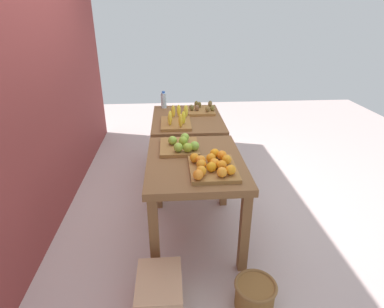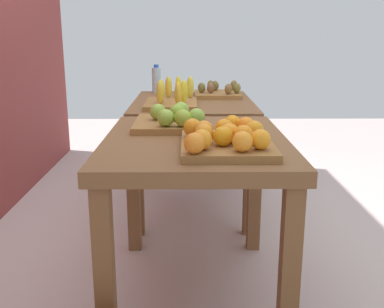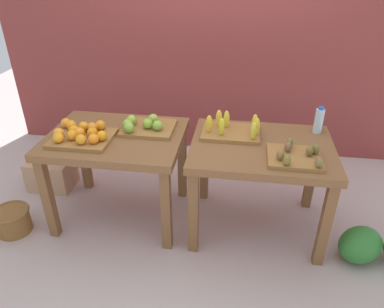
{
  "view_description": "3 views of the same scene",
  "coord_description": "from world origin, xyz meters",
  "px_view_note": "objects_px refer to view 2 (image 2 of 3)",
  "views": [
    {
      "loc": [
        -2.86,
        0.19,
        1.87
      ],
      "look_at": [
        -0.02,
        -0.01,
        0.56
      ],
      "focal_mm": 28.85,
      "sensor_mm": 36.0,
      "label": 1
    },
    {
      "loc": [
        -2.53,
        0.03,
        1.21
      ],
      "look_at": [
        -0.04,
        0.01,
        0.55
      ],
      "focal_mm": 42.91,
      "sensor_mm": 36.0,
      "label": 2
    },
    {
      "loc": [
        0.39,
        -2.38,
        2.03
      ],
      "look_at": [
        0.03,
        0.04,
        0.62
      ],
      "focal_mm": 33.97,
      "sensor_mm": 36.0,
      "label": 3
    }
  ],
  "objects_px": {
    "display_table_left": "(195,162)",
    "watermelon_pile": "(220,155)",
    "display_table_right": "(193,117)",
    "banana_crate": "(172,99)",
    "apple_bin": "(173,120)",
    "water_bottle": "(156,80)",
    "orange_bin": "(226,138)",
    "kiwi_bin": "(218,92)"
  },
  "relations": [
    {
      "from": "display_table_left",
      "to": "watermelon_pile",
      "type": "relative_size",
      "value": 1.44
    },
    {
      "from": "display_table_right",
      "to": "banana_crate",
      "type": "distance_m",
      "value": 0.31
    },
    {
      "from": "apple_bin",
      "to": "banana_crate",
      "type": "distance_m",
      "value": 0.67
    },
    {
      "from": "display_table_left",
      "to": "water_bottle",
      "type": "xyz_separation_m",
      "value": [
        1.54,
        0.27,
        0.21
      ]
    },
    {
      "from": "apple_bin",
      "to": "watermelon_pile",
      "type": "relative_size",
      "value": 0.55
    },
    {
      "from": "apple_bin",
      "to": "water_bottle",
      "type": "height_order",
      "value": "water_bottle"
    },
    {
      "from": "orange_bin",
      "to": "apple_bin",
      "type": "xyz_separation_m",
      "value": [
        0.43,
        0.22,
        -0.01
      ]
    },
    {
      "from": "kiwi_bin",
      "to": "water_bottle",
      "type": "distance_m",
      "value": 0.51
    },
    {
      "from": "display_table_left",
      "to": "banana_crate",
      "type": "distance_m",
      "value": 0.91
    },
    {
      "from": "display_table_right",
      "to": "display_table_left",
      "type": "bearing_deg",
      "value": 180.0
    },
    {
      "from": "orange_bin",
      "to": "display_table_left",
      "type": "bearing_deg",
      "value": 28.38
    },
    {
      "from": "display_table_left",
      "to": "orange_bin",
      "type": "height_order",
      "value": "orange_bin"
    },
    {
      "from": "banana_crate",
      "to": "kiwi_bin",
      "type": "bearing_deg",
      "value": -35.06
    },
    {
      "from": "kiwi_bin",
      "to": "water_bottle",
      "type": "bearing_deg",
      "value": 65.44
    },
    {
      "from": "orange_bin",
      "to": "apple_bin",
      "type": "relative_size",
      "value": 1.13
    },
    {
      "from": "display_table_left",
      "to": "watermelon_pile",
      "type": "distance_m",
      "value": 2.12
    },
    {
      "from": "display_table_right",
      "to": "orange_bin",
      "type": "bearing_deg",
      "value": -175.01
    },
    {
      "from": "display_table_left",
      "to": "orange_bin",
      "type": "bearing_deg",
      "value": -151.62
    },
    {
      "from": "banana_crate",
      "to": "water_bottle",
      "type": "relative_size",
      "value": 2.07
    },
    {
      "from": "orange_bin",
      "to": "kiwi_bin",
      "type": "xyz_separation_m",
      "value": [
        1.55,
        -0.07,
        -0.02
      ]
    },
    {
      "from": "kiwi_bin",
      "to": "water_bottle",
      "type": "xyz_separation_m",
      "value": [
        0.21,
        0.46,
        0.07
      ]
    },
    {
      "from": "apple_bin",
      "to": "water_bottle",
      "type": "relative_size",
      "value": 1.88
    },
    {
      "from": "orange_bin",
      "to": "watermelon_pile",
      "type": "bearing_deg",
      "value": -3.59
    },
    {
      "from": "orange_bin",
      "to": "banana_crate",
      "type": "height_order",
      "value": "banana_crate"
    },
    {
      "from": "apple_bin",
      "to": "water_bottle",
      "type": "bearing_deg",
      "value": 7.14
    },
    {
      "from": "kiwi_bin",
      "to": "watermelon_pile",
      "type": "relative_size",
      "value": 0.5
    },
    {
      "from": "display_table_left",
      "to": "kiwi_bin",
      "type": "height_order",
      "value": "kiwi_bin"
    },
    {
      "from": "orange_bin",
      "to": "water_bottle",
      "type": "distance_m",
      "value": 1.8
    },
    {
      "from": "display_table_right",
      "to": "water_bottle",
      "type": "distance_m",
      "value": 0.55
    },
    {
      "from": "display_table_left",
      "to": "kiwi_bin",
      "type": "distance_m",
      "value": 1.35
    },
    {
      "from": "display_table_left",
      "to": "kiwi_bin",
      "type": "bearing_deg",
      "value": -7.78
    },
    {
      "from": "water_bottle",
      "to": "watermelon_pile",
      "type": "bearing_deg",
      "value": -47.12
    },
    {
      "from": "display_table_right",
      "to": "kiwi_bin",
      "type": "xyz_separation_m",
      "value": [
        0.21,
        -0.18,
        0.14
      ]
    },
    {
      "from": "display_table_left",
      "to": "watermelon_pile",
      "type": "bearing_deg",
      "value": -7.22
    },
    {
      "from": "kiwi_bin",
      "to": "watermelon_pile",
      "type": "height_order",
      "value": "kiwi_bin"
    },
    {
      "from": "kiwi_bin",
      "to": "apple_bin",
      "type": "bearing_deg",
      "value": 165.49
    },
    {
      "from": "orange_bin",
      "to": "watermelon_pile",
      "type": "relative_size",
      "value": 0.62
    },
    {
      "from": "display_table_right",
      "to": "banana_crate",
      "type": "relative_size",
      "value": 2.36
    },
    {
      "from": "orange_bin",
      "to": "kiwi_bin",
      "type": "distance_m",
      "value": 1.55
    },
    {
      "from": "display_table_left",
      "to": "apple_bin",
      "type": "xyz_separation_m",
      "value": [
        0.22,
        0.11,
        0.15
      ]
    },
    {
      "from": "banana_crate",
      "to": "watermelon_pile",
      "type": "relative_size",
      "value": 0.61
    },
    {
      "from": "display_table_left",
      "to": "water_bottle",
      "type": "relative_size",
      "value": 4.89
    }
  ]
}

